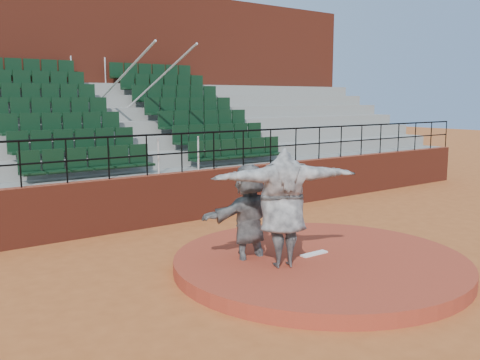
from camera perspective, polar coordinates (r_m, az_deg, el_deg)
name	(u,v)px	position (r m, az deg, el deg)	size (l,w,h in m)	color
ground	(319,269)	(10.35, 8.47, -9.38)	(90.00, 90.00, 0.00)	#AC5626
pitchers_mound	(320,263)	(10.31, 8.49, -8.72)	(5.50, 5.50, 0.25)	#9C3723
pitching_rubber	(314,254)	(10.37, 7.91, -7.79)	(0.60, 0.15, 0.03)	white
boundary_wall	(182,197)	(14.04, -6.16, -1.79)	(24.00, 0.30, 1.30)	maroon
wall_railing	(182,144)	(13.85, -6.25, 3.83)	(24.04, 0.05, 1.03)	black
seating_deck	(122,155)	(17.13, -12.48, 2.63)	(24.00, 5.97, 4.63)	gray
press_box_facade	(74,88)	(20.71, -17.31, 9.30)	(24.00, 3.00, 7.10)	maroon
pitcher	(283,208)	(9.38, 4.60, -2.96)	(2.59, 0.70, 2.11)	black
fielder	(249,218)	(9.94, 0.97, -4.02)	(1.86, 0.59, 2.01)	black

